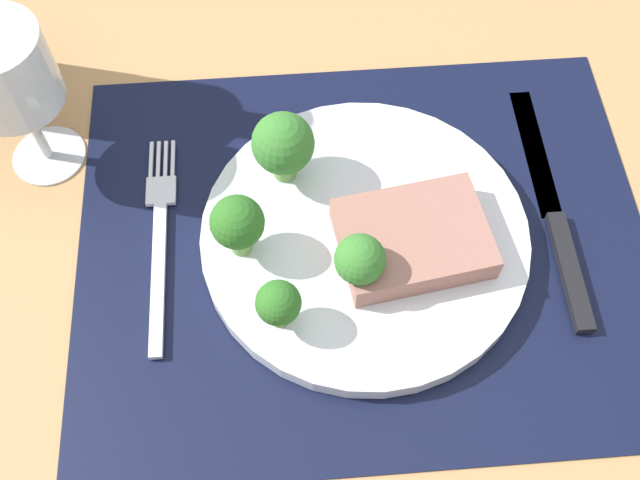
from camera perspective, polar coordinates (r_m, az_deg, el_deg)
ground_plane at (r=59.65cm, az=3.31°, el=-0.98°), size 140.00×110.00×3.00cm
placemat at (r=58.21cm, az=3.39°, el=-0.21°), size 44.71×35.50×0.30cm
plate at (r=57.38cm, az=3.44°, el=0.24°), size 25.28×25.28×1.60cm
steak at (r=55.39cm, az=7.18°, el=0.12°), size 11.97×9.66×2.32cm
broccoli_back_left at (r=51.91cm, az=3.09°, el=-1.59°), size 3.69×3.69×5.17cm
broccoli_near_fork at (r=56.38cm, az=-2.86°, el=7.35°), size 4.83×4.83×6.41cm
broccoli_center at (r=53.19cm, az=-6.38°, el=1.26°), size 3.99×3.99×5.73cm
broccoli_front_edge at (r=50.76cm, az=-3.22°, el=-4.93°), size 3.22×3.22×4.67cm
fork at (r=59.20cm, az=-12.25°, el=0.15°), size 2.40×19.20×0.50cm
knife at (r=61.46cm, az=17.71°, el=1.38°), size 1.80×23.00×0.80cm
wine_glass at (r=59.49cm, az=-23.02°, el=11.49°), size 7.30×7.30×13.81cm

